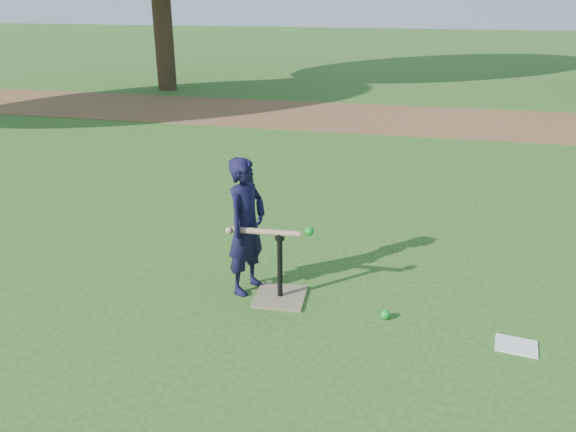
# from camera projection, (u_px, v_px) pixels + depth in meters

# --- Properties ---
(ground) EXTENTS (80.00, 80.00, 0.00)m
(ground) POSITION_uv_depth(u_px,v_px,m) (315.00, 287.00, 5.06)
(ground) COLOR #285116
(ground) RESTS_ON ground
(dirt_strip) EXTENTS (24.00, 3.00, 0.01)m
(dirt_strip) POSITION_uv_depth(u_px,v_px,m) (381.00, 118.00, 11.84)
(dirt_strip) COLOR brown
(dirt_strip) RESTS_ON ground
(child) EXTENTS (0.41, 0.51, 1.22)m
(child) POSITION_uv_depth(u_px,v_px,m) (247.00, 226.00, 4.81)
(child) COLOR black
(child) RESTS_ON ground
(wiffle_ball_ground) EXTENTS (0.08, 0.08, 0.08)m
(wiffle_ball_ground) POSITION_uv_depth(u_px,v_px,m) (385.00, 315.00, 4.55)
(wiffle_ball_ground) COLOR #0D9825
(wiffle_ball_ground) RESTS_ON ground
(clipboard) EXTENTS (0.33, 0.27, 0.01)m
(clipboard) POSITION_uv_depth(u_px,v_px,m) (516.00, 346.00, 4.21)
(clipboard) COLOR white
(clipboard) RESTS_ON ground
(batting_tee) EXTENTS (0.46, 0.46, 0.61)m
(batting_tee) POSITION_uv_depth(u_px,v_px,m) (280.00, 286.00, 4.84)
(batting_tee) COLOR #7A6B4E
(batting_tee) RESTS_ON ground
(swing_action) EXTENTS (0.73, 0.19, 0.08)m
(swing_action) POSITION_uv_depth(u_px,v_px,m) (271.00, 232.00, 4.66)
(swing_action) COLOR tan
(swing_action) RESTS_ON ground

